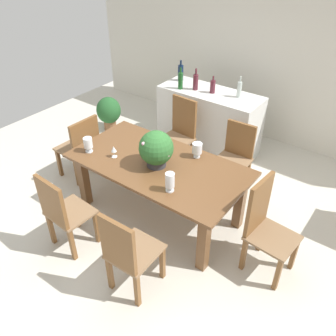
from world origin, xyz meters
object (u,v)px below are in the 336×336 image
chair_near_left (62,211)px  chair_far_left (179,131)px  chair_far_right (235,155)px  wine_bottle_clear (181,73)px  wine_bottle_green (180,81)px  wine_bottle_tall (239,89)px  flower_centerpiece (156,149)px  crystal_vase_left (197,149)px  potted_plant_floor (109,112)px  chair_foot_end (265,224)px  chair_head_end (81,145)px  dining_table (158,172)px  wine_bottle_dark (196,82)px  wine_bottle_amber (213,86)px  wine_glass (114,150)px  chair_near_right (127,252)px  crystal_vase_right (170,181)px  kitchen_counter (208,121)px  crystal_vase_center_near (88,143)px

chair_near_left → chair_far_left: bearing=-87.3°
chair_far_right → wine_bottle_clear: (-1.38, 0.74, 0.56)m
wine_bottle_green → wine_bottle_tall: wine_bottle_green is taller
flower_centerpiece → crystal_vase_left: bearing=57.2°
wine_bottle_clear → potted_plant_floor: bearing=-151.7°
chair_foot_end → wine_bottle_green: (-2.04, 1.48, 0.51)m
chair_head_end → wine_bottle_tall: wine_bottle_tall is taller
wine_bottle_clear → dining_table: bearing=-61.9°
dining_table → wine_bottle_dark: bearing=109.4°
chair_head_end → wine_bottle_amber: size_ratio=3.67×
dining_table → wine_glass: size_ratio=14.37×
chair_near_right → wine_bottle_green: (-1.20, 2.51, 0.54)m
chair_near_right → crystal_vase_right: size_ratio=4.63×
chair_far_right → chair_near_right: size_ratio=0.94×
wine_glass → wine_bottle_amber: (0.17, 1.83, 0.20)m
chair_near_right → crystal_vase_left: (-0.18, 1.38, 0.33)m
chair_head_end → flower_centerpiece: bearing=89.5°
chair_far_left → wine_bottle_green: (-0.31, 0.46, 0.52)m
crystal_vase_left → wine_glass: bearing=-143.3°
kitchen_counter → crystal_vase_center_near: bearing=-103.0°
chair_near_right → wine_bottle_tall: (-0.38, 2.74, 0.53)m
chair_head_end → wine_bottle_amber: wine_bottle_amber is taller
crystal_vase_center_near → crystal_vase_right: (1.18, -0.02, 0.01)m
chair_foot_end → wine_bottle_green: 2.57m
dining_table → chair_near_right: size_ratio=2.07×
wine_glass → wine_bottle_dark: wine_bottle_dark is taller
crystal_vase_right → wine_glass: size_ratio=1.50×
wine_bottle_green → chair_foot_end: bearing=-35.9°
wine_glass → chair_far_left: bearing=88.4°
dining_table → chair_far_left: chair_far_left is taller
wine_bottle_clear → kitchen_counter: bearing=-9.6°
chair_head_end → wine_glass: size_ratio=6.47×
chair_near_right → wine_bottle_dark: size_ratio=3.11×
crystal_vase_center_near → chair_foot_end: bearing=8.3°
chair_near_left → wine_bottle_green: (-0.30, 2.50, 0.54)m
chair_far_right → wine_glass: bearing=-129.3°
chair_near_left → wine_bottle_dark: 2.66m
chair_near_right → wine_bottle_amber: size_ratio=3.94×
wine_bottle_dark → potted_plant_floor: bearing=-164.3°
chair_near_right → crystal_vase_left: 1.43m
potted_plant_floor → wine_bottle_green: bearing=13.6°
chair_head_end → potted_plant_floor: bearing=-148.4°
chair_head_end → chair_far_left: chair_far_left is taller
dining_table → chair_head_end: size_ratio=2.22×
kitchen_counter → chair_foot_end: bearing=-45.3°
chair_near_right → wine_bottle_dark: 2.85m
wine_glass → wine_bottle_clear: wine_bottle_clear is taller
chair_far_left → crystal_vase_center_near: chair_far_left is taller
chair_near_right → crystal_vase_left: size_ratio=5.45×
chair_near_left → wine_bottle_clear: size_ratio=3.03×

